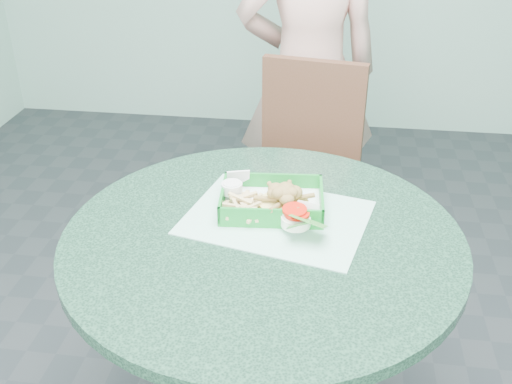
# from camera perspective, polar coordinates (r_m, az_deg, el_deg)

# --- Properties ---
(cafe_table) EXTENTS (0.96, 0.96, 0.75)m
(cafe_table) POSITION_cam_1_polar(r_m,az_deg,el_deg) (1.54, 0.61, -9.84)
(cafe_table) COLOR black
(cafe_table) RESTS_ON floor
(dining_chair) EXTENTS (0.38, 0.38, 0.93)m
(dining_chair) POSITION_cam_1_polar(r_m,az_deg,el_deg) (2.22, 5.06, 1.84)
(dining_chair) COLOR #351C0D
(dining_chair) RESTS_ON floor
(diner_person) EXTENTS (0.68, 0.53, 1.65)m
(diner_person) POSITION_cam_1_polar(r_m,az_deg,el_deg) (2.42, 5.08, 11.86)
(diner_person) COLOR tan
(diner_person) RESTS_ON floor
(placemat) EXTENTS (0.50, 0.42, 0.00)m
(placemat) POSITION_cam_1_polar(r_m,az_deg,el_deg) (1.50, 1.96, -3.08)
(placemat) COLOR #93CEBA
(placemat) RESTS_ON cafe_table
(food_basket) EXTENTS (0.26, 0.19, 0.05)m
(food_basket) POSITION_cam_1_polar(r_m,az_deg,el_deg) (1.52, 1.51, -1.77)
(food_basket) COLOR #108028
(food_basket) RESTS_ON placemat
(crab_sandwich) EXTENTS (0.12, 0.12, 0.07)m
(crab_sandwich) POSITION_cam_1_polar(r_m,az_deg,el_deg) (1.49, 2.59, -1.17)
(crab_sandwich) COLOR #D4BD64
(crab_sandwich) RESTS_ON food_basket
(fries_pile) EXTENTS (0.11, 0.12, 0.04)m
(fries_pile) POSITION_cam_1_polar(r_m,az_deg,el_deg) (1.50, -1.07, -1.57)
(fries_pile) COLOR tan
(fries_pile) RESTS_ON food_basket
(sauce_ramekin) EXTENTS (0.05, 0.05, 0.03)m
(sauce_ramekin) POSITION_cam_1_polar(r_m,az_deg,el_deg) (1.54, -2.19, -0.07)
(sauce_ramekin) COLOR white
(sauce_ramekin) RESTS_ON food_basket
(garnish_cup) EXTENTS (0.11, 0.10, 0.04)m
(garnish_cup) POSITION_cam_1_polar(r_m,az_deg,el_deg) (1.42, 3.75, -3.32)
(garnish_cup) COLOR white
(garnish_cup) RESTS_ON food_basket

